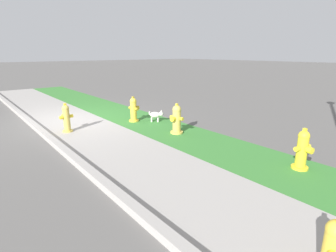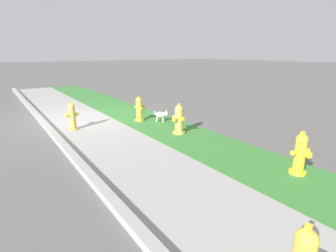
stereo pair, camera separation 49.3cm
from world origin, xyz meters
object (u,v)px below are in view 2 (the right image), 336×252
(fire_hydrant_mid_block, at_px, (72,116))
(fire_hydrant_across_street, at_px, (139,109))
(small_white_dog, at_px, (161,115))
(fire_hydrant_far_end, at_px, (179,119))
(fire_hydrant_by_grass_verge, at_px, (300,154))

(fire_hydrant_mid_block, relative_size, fire_hydrant_across_street, 1.01)
(small_white_dog, bearing_deg, fire_hydrant_across_street, -179.24)
(fire_hydrant_across_street, bearing_deg, small_white_dog, 38.62)
(small_white_dog, bearing_deg, fire_hydrant_far_end, -59.01)
(fire_hydrant_by_grass_verge, xyz_separation_m, fire_hydrant_far_end, (-3.11, -0.31, 0.01))
(fire_hydrant_by_grass_verge, height_order, fire_hydrant_far_end, fire_hydrant_far_end)
(fire_hydrant_by_grass_verge, distance_m, fire_hydrant_across_street, 4.91)
(fire_hydrant_far_end, relative_size, fire_hydrant_across_street, 1.03)
(fire_hydrant_across_street, bearing_deg, fire_hydrant_far_end, -1.44)
(fire_hydrant_far_end, distance_m, fire_hydrant_across_street, 1.79)
(fire_hydrant_across_street, distance_m, small_white_dog, 0.72)
(fire_hydrant_far_end, xyz_separation_m, small_white_dog, (-1.30, 0.30, -0.17))
(fire_hydrant_across_street, xyz_separation_m, small_white_dog, (0.48, 0.51, -0.16))
(fire_hydrant_mid_block, distance_m, small_white_dog, 2.59)
(fire_hydrant_by_grass_verge, bearing_deg, fire_hydrant_far_end, -72.10)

